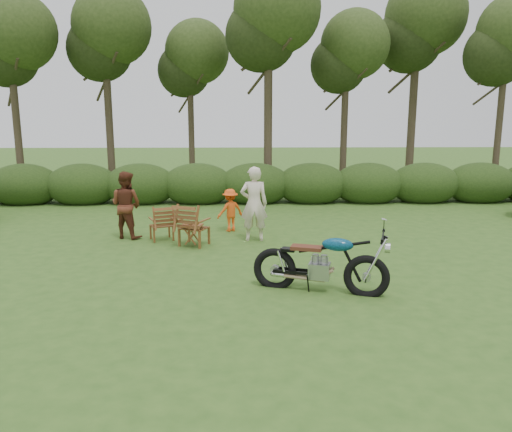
{
  "coord_description": "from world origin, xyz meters",
  "views": [
    {
      "loc": [
        -0.45,
        -8.34,
        3.0
      ],
      "look_at": [
        -0.16,
        2.08,
        0.9
      ],
      "focal_mm": 35.0,
      "sensor_mm": 36.0,
      "label": 1
    }
  ],
  "objects_px": {
    "lawn_chair_left": "(162,240)",
    "adult_a": "(254,240)",
    "side_table": "(192,235)",
    "lawn_chair_right": "(194,245)",
    "motorcycle": "(319,291)",
    "cup": "(190,223)",
    "adult_b": "(128,238)",
    "child": "(230,231)"
  },
  "relations": [
    {
      "from": "lawn_chair_right",
      "to": "adult_b",
      "type": "bearing_deg",
      "value": -0.22
    },
    {
      "from": "lawn_chair_left",
      "to": "side_table",
      "type": "xyz_separation_m",
      "value": [
        0.8,
        -0.62,
        0.26
      ]
    },
    {
      "from": "side_table",
      "to": "adult_a",
      "type": "height_order",
      "value": "adult_a"
    },
    {
      "from": "cup",
      "to": "child",
      "type": "height_order",
      "value": "cup"
    },
    {
      "from": "motorcycle",
      "to": "lawn_chair_right",
      "type": "bearing_deg",
      "value": 145.33
    },
    {
      "from": "side_table",
      "to": "adult_a",
      "type": "relative_size",
      "value": 0.28
    },
    {
      "from": "lawn_chair_left",
      "to": "side_table",
      "type": "bearing_deg",
      "value": 119.92
    },
    {
      "from": "lawn_chair_left",
      "to": "side_table",
      "type": "height_order",
      "value": "side_table"
    },
    {
      "from": "adult_a",
      "to": "adult_b",
      "type": "xyz_separation_m",
      "value": [
        -3.16,
        0.36,
        0.0
      ]
    },
    {
      "from": "adult_a",
      "to": "lawn_chair_left",
      "type": "bearing_deg",
      "value": -3.39
    },
    {
      "from": "adult_a",
      "to": "adult_b",
      "type": "height_order",
      "value": "adult_a"
    },
    {
      "from": "cup",
      "to": "adult_a",
      "type": "relative_size",
      "value": 0.06
    },
    {
      "from": "side_table",
      "to": "lawn_chair_left",
      "type": "bearing_deg",
      "value": 142.29
    },
    {
      "from": "cup",
      "to": "lawn_chair_left",
      "type": "bearing_deg",
      "value": 141.03
    },
    {
      "from": "side_table",
      "to": "child",
      "type": "bearing_deg",
      "value": 60.63
    },
    {
      "from": "cup",
      "to": "motorcycle",
      "type": "bearing_deg",
      "value": -50.7
    },
    {
      "from": "side_table",
      "to": "cup",
      "type": "bearing_deg",
      "value": 175.63
    },
    {
      "from": "adult_a",
      "to": "child",
      "type": "relative_size",
      "value": 1.62
    },
    {
      "from": "lawn_chair_left",
      "to": "side_table",
      "type": "distance_m",
      "value": 1.04
    },
    {
      "from": "adult_b",
      "to": "cup",
      "type": "bearing_deg",
      "value": 176.25
    },
    {
      "from": "lawn_chair_left",
      "to": "adult_b",
      "type": "relative_size",
      "value": 0.52
    },
    {
      "from": "lawn_chair_left",
      "to": "adult_a",
      "type": "distance_m",
      "value": 2.26
    },
    {
      "from": "side_table",
      "to": "adult_b",
      "type": "xyz_separation_m",
      "value": [
        -1.7,
        0.87,
        -0.26
      ]
    },
    {
      "from": "motorcycle",
      "to": "side_table",
      "type": "height_order",
      "value": "motorcycle"
    },
    {
      "from": "cup",
      "to": "adult_a",
      "type": "distance_m",
      "value": 1.68
    },
    {
      "from": "lawn_chair_left",
      "to": "adult_a",
      "type": "bearing_deg",
      "value": 154.81
    },
    {
      "from": "side_table",
      "to": "adult_b",
      "type": "bearing_deg",
      "value": 152.96
    },
    {
      "from": "motorcycle",
      "to": "adult_a",
      "type": "height_order",
      "value": "adult_a"
    },
    {
      "from": "child",
      "to": "side_table",
      "type": "bearing_deg",
      "value": 31.47
    },
    {
      "from": "cup",
      "to": "adult_b",
      "type": "xyz_separation_m",
      "value": [
        -1.66,
        0.86,
        -0.56
      ]
    },
    {
      "from": "adult_a",
      "to": "adult_b",
      "type": "distance_m",
      "value": 3.18
    },
    {
      "from": "adult_b",
      "to": "lawn_chair_right",
      "type": "bearing_deg",
      "value": 179.41
    },
    {
      "from": "side_table",
      "to": "cup",
      "type": "xyz_separation_m",
      "value": [
        -0.04,
        0.0,
        0.3
      ]
    },
    {
      "from": "motorcycle",
      "to": "child",
      "type": "relative_size",
      "value": 1.99
    },
    {
      "from": "lawn_chair_right",
      "to": "adult_a",
      "type": "bearing_deg",
      "value": -139.05
    },
    {
      "from": "lawn_chair_left",
      "to": "adult_a",
      "type": "xyz_separation_m",
      "value": [
        2.26,
        -0.11,
        0.0
      ]
    },
    {
      "from": "motorcycle",
      "to": "adult_a",
      "type": "distance_m",
      "value": 3.77
    },
    {
      "from": "motorcycle",
      "to": "child",
      "type": "height_order",
      "value": "motorcycle"
    },
    {
      "from": "lawn_chair_right",
      "to": "lawn_chair_left",
      "type": "bearing_deg",
      "value": -8.49
    },
    {
      "from": "motorcycle",
      "to": "adult_a",
      "type": "relative_size",
      "value": 1.23
    },
    {
      "from": "side_table",
      "to": "lawn_chair_right",
      "type": "bearing_deg",
      "value": 60.43
    },
    {
      "from": "motorcycle",
      "to": "adult_a",
      "type": "bearing_deg",
      "value": 123.8
    }
  ]
}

